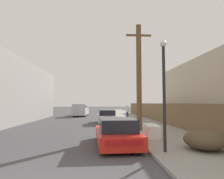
# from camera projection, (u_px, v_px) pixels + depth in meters

# --- Properties ---
(sidewalk_curb) EXTENTS (4.20, 63.00, 0.12)m
(sidewalk_curb) POSITION_uv_depth(u_px,v_px,m) (129.00, 117.00, 27.18)
(sidewalk_curb) COLOR gray
(sidewalk_curb) RESTS_ON ground
(discarded_fridge) EXTENTS (0.83, 1.85, 0.70)m
(discarded_fridge) POSITION_uv_depth(u_px,v_px,m) (152.00, 131.00, 10.95)
(discarded_fridge) COLOR white
(discarded_fridge) RESTS_ON sidewalk_curb
(parked_sports_car_red) EXTENTS (2.02, 4.43, 1.28)m
(parked_sports_car_red) POSITION_uv_depth(u_px,v_px,m) (117.00, 133.00, 9.34)
(parked_sports_car_red) COLOR red
(parked_sports_car_red) RESTS_ON ground
(car_parked_mid) EXTENTS (1.95, 4.14, 1.31)m
(car_parked_mid) POSITION_uv_depth(u_px,v_px,m) (106.00, 117.00, 19.72)
(car_parked_mid) COLOR silver
(car_parked_mid) RESTS_ON ground
(pickup_truck) EXTENTS (2.14, 5.94, 1.85)m
(pickup_truck) POSITION_uv_depth(u_px,v_px,m) (80.00, 110.00, 30.52)
(pickup_truck) COLOR silver
(pickup_truck) RESTS_ON ground
(utility_pole) EXTENTS (1.80, 0.37, 7.42)m
(utility_pole) POSITION_uv_depth(u_px,v_px,m) (139.00, 76.00, 13.98)
(utility_pole) COLOR brown
(utility_pole) RESTS_ON sidewalk_curb
(street_lamp) EXTENTS (0.26, 0.26, 4.35)m
(street_lamp) POSITION_uv_depth(u_px,v_px,m) (164.00, 86.00, 7.80)
(street_lamp) COLOR #232326
(street_lamp) RESTS_ON sidewalk_curb
(brush_pile) EXTENTS (1.60, 1.81, 0.77)m
(brush_pile) POSITION_uv_depth(u_px,v_px,m) (204.00, 140.00, 8.03)
(brush_pile) COLOR brown
(brush_pile) RESTS_ON sidewalk_curb
(wooden_fence) EXTENTS (0.08, 35.77, 1.83)m
(wooden_fence) POSITION_uv_depth(u_px,v_px,m) (158.00, 112.00, 20.55)
(wooden_fence) COLOR brown
(wooden_fence) RESTS_ON sidewalk_curb
(building_left_block) EXTENTS (7.00, 17.25, 6.17)m
(building_left_block) POSITION_uv_depth(u_px,v_px,m) (4.00, 93.00, 22.17)
(building_left_block) COLOR gray
(building_left_block) RESTS_ON ground
(building_right_house) EXTENTS (6.00, 12.36, 5.44)m
(building_right_house) POSITION_uv_depth(u_px,v_px,m) (220.00, 94.00, 17.09)
(building_right_house) COLOR beige
(building_right_house) RESTS_ON ground
(pedestrian) EXTENTS (0.34, 0.34, 1.66)m
(pedestrian) POSITION_uv_depth(u_px,v_px,m) (127.00, 111.00, 24.22)
(pedestrian) COLOR #282D42
(pedestrian) RESTS_ON sidewalk_curb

